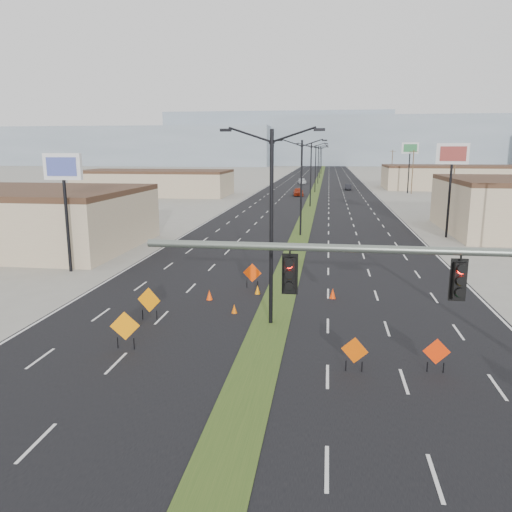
# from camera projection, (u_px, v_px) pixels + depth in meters

# --- Properties ---
(ground) EXTENTS (600.00, 600.00, 0.00)m
(ground) POSITION_uv_depth(u_px,v_px,m) (225.00, 460.00, 14.77)
(ground) COLOR gray
(ground) RESTS_ON ground
(road_surface) EXTENTS (25.00, 400.00, 0.02)m
(road_surface) POSITION_uv_depth(u_px,v_px,m) (315.00, 191.00, 111.57)
(road_surface) COLOR black
(road_surface) RESTS_ON ground
(median_strip) EXTENTS (2.00, 400.00, 0.04)m
(median_strip) POSITION_uv_depth(u_px,v_px,m) (315.00, 191.00, 111.57)
(median_strip) COLOR #2B4719
(median_strip) RESTS_ON ground
(building_sw_far) EXTENTS (30.00, 14.00, 4.50)m
(building_sw_far) POSITION_uv_depth(u_px,v_px,m) (155.00, 184.00, 101.03)
(building_sw_far) COLOR tan
(building_sw_far) RESTS_ON ground
(building_se_far) EXTENTS (44.00, 16.00, 5.00)m
(building_se_far) POSITION_uv_depth(u_px,v_px,m) (482.00, 178.00, 115.45)
(building_se_far) COLOR tan
(building_se_far) RESTS_ON ground
(mesa_west) EXTENTS (180.00, 50.00, 22.00)m
(mesa_west) POSITION_uv_depth(u_px,v_px,m) (124.00, 146.00, 300.22)
(mesa_west) COLOR gray
(mesa_west) RESTS_ON ground
(mesa_center) EXTENTS (220.00, 50.00, 28.00)m
(mesa_center) POSITION_uv_depth(u_px,v_px,m) (392.00, 141.00, 296.70)
(mesa_center) COLOR gray
(mesa_center) RESTS_ON ground
(mesa_backdrop) EXTENTS (140.00, 50.00, 32.00)m
(mesa_backdrop) POSITION_uv_depth(u_px,v_px,m) (279.00, 139.00, 325.38)
(mesa_backdrop) COLOR gray
(mesa_backdrop) RESTS_ON ground
(streetlight_0) EXTENTS (5.15, 0.24, 10.02)m
(streetlight_0) POSITION_uv_depth(u_px,v_px,m) (271.00, 222.00, 25.25)
(streetlight_0) COLOR black
(streetlight_0) RESTS_ON ground
(streetlight_1) EXTENTS (5.15, 0.24, 10.02)m
(streetlight_1) POSITION_uv_depth(u_px,v_px,m) (301.00, 185.00, 52.36)
(streetlight_1) COLOR black
(streetlight_1) RESTS_ON ground
(streetlight_2) EXTENTS (5.15, 0.24, 10.02)m
(streetlight_2) POSITION_uv_depth(u_px,v_px,m) (311.00, 173.00, 79.46)
(streetlight_2) COLOR black
(streetlight_2) RESTS_ON ground
(streetlight_3) EXTENTS (5.15, 0.24, 10.02)m
(streetlight_3) POSITION_uv_depth(u_px,v_px,m) (315.00, 167.00, 106.57)
(streetlight_3) COLOR black
(streetlight_3) RESTS_ON ground
(streetlight_4) EXTENTS (5.15, 0.24, 10.02)m
(streetlight_4) POSITION_uv_depth(u_px,v_px,m) (318.00, 163.00, 133.68)
(streetlight_4) COLOR black
(streetlight_4) RESTS_ON ground
(streetlight_5) EXTENTS (5.15, 0.24, 10.02)m
(streetlight_5) POSITION_uv_depth(u_px,v_px,m) (320.00, 161.00, 160.78)
(streetlight_5) COLOR black
(streetlight_5) RESTS_ON ground
(streetlight_6) EXTENTS (5.15, 0.24, 10.02)m
(streetlight_6) POSITION_uv_depth(u_px,v_px,m) (321.00, 160.00, 187.89)
(streetlight_6) COLOR black
(streetlight_6) RESTS_ON ground
(utility_pole_1) EXTENTS (1.60, 0.20, 9.00)m
(utility_pole_1) POSITION_uv_depth(u_px,v_px,m) (453.00, 182.00, 69.09)
(utility_pole_1) COLOR #4C3823
(utility_pole_1) RESTS_ON ground
(utility_pole_2) EXTENTS (1.60, 0.20, 9.00)m
(utility_pole_2) POSITION_uv_depth(u_px,v_px,m) (413.00, 171.00, 102.98)
(utility_pole_2) COLOR #4C3823
(utility_pole_2) RESTS_ON ground
(utility_pole_3) EXTENTS (1.60, 0.20, 9.00)m
(utility_pole_3) POSITION_uv_depth(u_px,v_px,m) (392.00, 166.00, 136.86)
(utility_pole_3) COLOR #4C3823
(utility_pole_3) RESTS_ON ground
(car_left) EXTENTS (2.39, 4.98, 1.64)m
(car_left) POSITION_uv_depth(u_px,v_px,m) (298.00, 192.00, 99.19)
(car_left) COLOR maroon
(car_left) RESTS_ON ground
(car_mid) EXTENTS (1.64, 4.06, 1.31)m
(car_mid) POSITION_uv_depth(u_px,v_px,m) (348.00, 187.00, 113.85)
(car_mid) COLOR black
(car_mid) RESTS_ON ground
(car_far) EXTENTS (2.63, 5.10, 1.42)m
(car_far) POSITION_uv_depth(u_px,v_px,m) (302.00, 181.00, 134.38)
(car_far) COLOR silver
(car_far) RESTS_ON ground
(construction_sign_0) EXTENTS (1.35, 0.29, 1.82)m
(construction_sign_0) POSITION_uv_depth(u_px,v_px,m) (149.00, 301.00, 26.68)
(construction_sign_0) COLOR orange
(construction_sign_0) RESTS_ON ground
(construction_sign_1) EXTENTS (1.33, 0.31, 1.80)m
(construction_sign_1) POSITION_uv_depth(u_px,v_px,m) (125.00, 327.00, 22.77)
(construction_sign_1) COLOR orange
(construction_sign_1) RESTS_ON ground
(construction_sign_2) EXTENTS (1.25, 0.17, 1.67)m
(construction_sign_2) POSITION_uv_depth(u_px,v_px,m) (252.00, 274.00, 32.93)
(construction_sign_2) COLOR #EC3D04
(construction_sign_2) RESTS_ON ground
(construction_sign_3) EXTENTS (1.09, 0.35, 1.50)m
(construction_sign_3) POSITION_uv_depth(u_px,v_px,m) (355.00, 352.00, 20.47)
(construction_sign_3) COLOR #D74C04
(construction_sign_3) RESTS_ON ground
(construction_sign_5) EXTENTS (1.11, 0.06, 1.47)m
(construction_sign_5) POSITION_uv_depth(u_px,v_px,m) (437.00, 353.00, 20.39)
(construction_sign_5) COLOR red
(construction_sign_5) RESTS_ON ground
(cone_0) EXTENTS (0.44, 0.44, 0.64)m
(cone_0) POSITION_uv_depth(u_px,v_px,m) (209.00, 295.00, 30.43)
(cone_0) COLOR #FF4305
(cone_0) RESTS_ON ground
(cone_1) EXTENTS (0.40, 0.40, 0.54)m
(cone_1) POSITION_uv_depth(u_px,v_px,m) (234.00, 309.00, 27.94)
(cone_1) COLOR #D95904
(cone_1) RESTS_ON ground
(cone_2) EXTENTS (0.52, 0.52, 0.66)m
(cone_2) POSITION_uv_depth(u_px,v_px,m) (333.00, 293.00, 30.71)
(cone_2) COLOR red
(cone_2) RESTS_ON ground
(cone_3) EXTENTS (0.44, 0.44, 0.59)m
(cone_3) POSITION_uv_depth(u_px,v_px,m) (258.00, 290.00, 31.67)
(cone_3) COLOR orange
(cone_3) RESTS_ON ground
(pole_sign_west) EXTENTS (2.86, 0.40, 8.76)m
(pole_sign_west) POSITION_uv_depth(u_px,v_px,m) (63.00, 176.00, 36.21)
(pole_sign_west) COLOR black
(pole_sign_west) RESTS_ON ground
(pole_sign_east_near) EXTENTS (3.11, 1.30, 9.66)m
(pole_sign_east_near) POSITION_uv_depth(u_px,v_px,m) (452.00, 161.00, 50.67)
(pole_sign_east_near) COLOR black
(pole_sign_east_near) RESTS_ON ground
(pole_sign_east_far) EXTENTS (3.35, 1.45, 10.50)m
(pole_sign_east_far) POSITION_uv_depth(u_px,v_px,m) (410.00, 152.00, 103.84)
(pole_sign_east_far) COLOR black
(pole_sign_east_far) RESTS_ON ground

